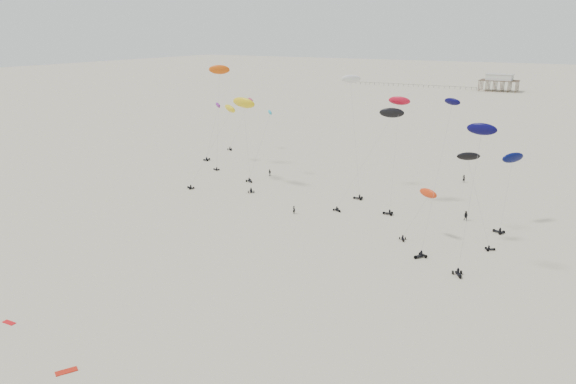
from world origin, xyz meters
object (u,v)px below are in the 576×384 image
Objects in this scene: pavilion_main at (499,84)px; rig_0 at (422,204)px; rig_4 at (474,177)px; rig_8 at (224,120)px; spectator_0 at (294,214)px.

pavilion_main is 256.83m from rig_0.
rig_4 reaches higher than rig_8.
rig_4 is 65.92m from rig_8.
spectator_0 is at bearing -88.51° from pavilion_main.
rig_4 is 11.88× the size of spectator_0.
rig_8 is at bearing -40.80° from rig_0.
rig_4 is at bearing -100.54° from rig_8.
rig_8 is 10.34× the size of spectator_0.
rig_0 is 0.46× the size of rig_8.
pavilion_main is at bearing 6.93° from rig_8.
rig_8 is (-51.09, 14.28, 8.30)m from rig_0.
pavilion_main is 0.94× the size of rig_4.
rig_0 is (31.96, -254.82, 2.05)m from pavilion_main.
spectator_0 is (-35.37, 11.50, -14.67)m from rig_4.
rig_0 is at bearing -167.83° from spectator_0.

